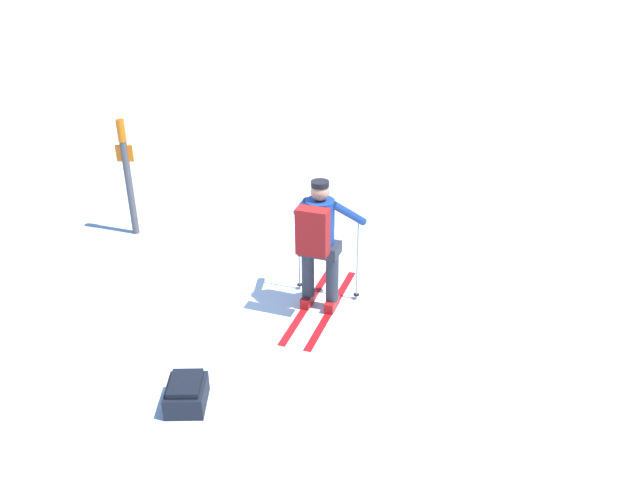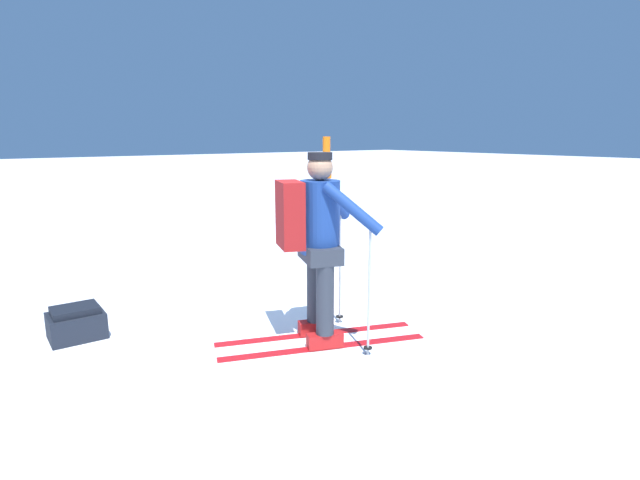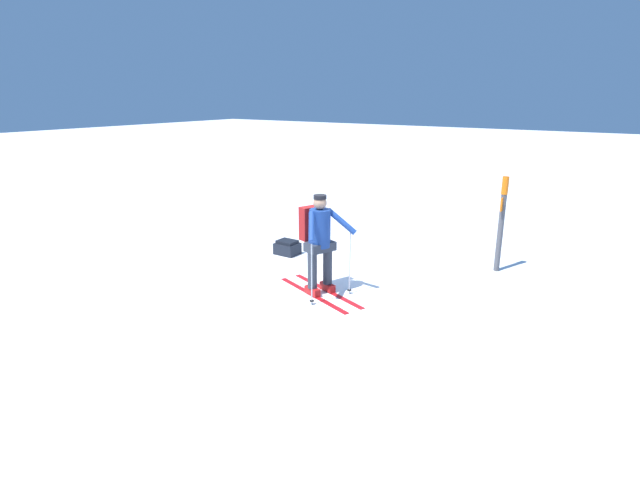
{
  "view_description": "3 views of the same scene",
  "coord_description": "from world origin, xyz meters",
  "views": [
    {
      "loc": [
        -0.39,
        6.28,
        4.14
      ],
      "look_at": [
        -0.62,
        -0.06,
        0.9
      ],
      "focal_mm": 35.0,
      "sensor_mm": 36.0,
      "label": 1
    },
    {
      "loc": [
        -3.88,
        2.35,
        1.76
      ],
      "look_at": [
        -0.62,
        -0.06,
        0.9
      ],
      "focal_mm": 28.0,
      "sensor_mm": 36.0,
      "label": 2
    },
    {
      "loc": [
        -6.89,
        -4.24,
        3.13
      ],
      "look_at": [
        -0.62,
        -0.06,
        0.9
      ],
      "focal_mm": 28.0,
      "sensor_mm": 36.0,
      "label": 3
    }
  ],
  "objects": [
    {
      "name": "skier",
      "position": [
        -0.6,
        -0.03,
        0.93
      ],
      "size": [
        1.06,
        1.81,
        1.62
      ],
      "color": "red",
      "rests_on": "ground_plane"
    },
    {
      "name": "ground_plane",
      "position": [
        0.0,
        0.0,
        0.0
      ],
      "size": [
        80.0,
        80.0,
        0.0
      ],
      "primitive_type": "plane",
      "color": "white"
    },
    {
      "name": "trail_marker",
      "position": [
        2.06,
        -2.16,
        1.02
      ],
      "size": [
        0.24,
        0.11,
        1.73
      ],
      "color": "#4C4C51",
      "rests_on": "ground_plane"
    },
    {
      "name": "dropped_backpack",
      "position": [
        0.72,
        1.62,
        0.13
      ],
      "size": [
        0.38,
        0.45,
        0.29
      ],
      "color": "black",
      "rests_on": "ground_plane"
    }
  ]
}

